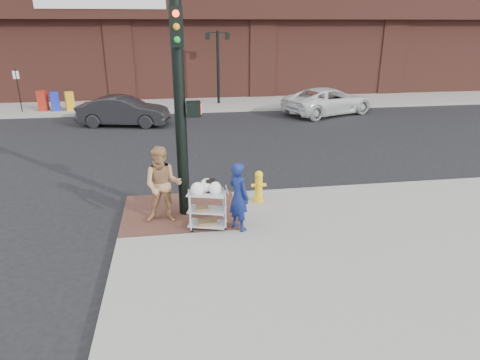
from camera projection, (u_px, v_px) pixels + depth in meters
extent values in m
plane|color=black|center=(208.00, 232.00, 9.85)|extent=(220.00, 220.00, 0.00)
cube|color=#97958F|center=(308.00, 72.00, 41.34)|extent=(65.00, 36.00, 0.15)
cube|color=#502E25|center=(181.00, 211.00, 10.55)|extent=(2.80, 2.40, 0.01)
cylinder|color=black|center=(218.00, 68.00, 24.25)|extent=(0.16, 0.16, 4.00)
cube|color=black|center=(217.00, 32.00, 23.59)|extent=(1.20, 0.06, 0.06)
cube|color=black|center=(208.00, 36.00, 23.58)|extent=(0.22, 0.22, 0.35)
cube|color=black|center=(227.00, 36.00, 23.74)|extent=(0.22, 0.22, 0.35)
cylinder|color=black|center=(19.00, 91.00, 22.09)|extent=(0.05, 0.05, 2.20)
cylinder|color=black|center=(180.00, 112.00, 9.61)|extent=(0.26, 0.26, 5.00)
cube|color=black|center=(193.00, 109.00, 9.64)|extent=(0.32, 0.28, 0.34)
cube|color=#FF260C|center=(201.00, 109.00, 9.66)|extent=(0.02, 0.18, 0.22)
cube|color=black|center=(176.00, 27.00, 8.73)|extent=(0.28, 0.18, 0.80)
imported|color=navy|center=(239.00, 196.00, 9.40)|extent=(0.62, 0.69, 1.57)
imported|color=#AA7B50|center=(163.00, 185.00, 9.73)|extent=(0.95, 0.79, 1.81)
imported|color=black|center=(124.00, 111.00, 19.89)|extent=(4.35, 2.25, 1.36)
imported|color=silver|center=(329.00, 101.00, 22.41)|extent=(5.46, 3.99, 1.38)
cube|color=#AEAFB4|center=(207.00, 193.00, 9.42)|extent=(0.93, 0.68, 0.03)
cube|color=#AEAFB4|center=(207.00, 210.00, 9.56)|extent=(0.93, 0.68, 0.03)
cube|color=#AEAFB4|center=(208.00, 224.00, 9.68)|extent=(0.93, 0.68, 0.03)
cube|color=black|center=(211.00, 186.00, 9.43)|extent=(0.20, 0.13, 0.29)
cube|color=brown|center=(202.00, 208.00, 9.53)|extent=(0.28, 0.31, 0.07)
cube|color=brown|center=(208.00, 222.00, 9.66)|extent=(0.42, 0.33, 0.06)
cylinder|color=yellow|center=(258.00, 199.00, 11.17)|extent=(0.27, 0.27, 0.08)
cylinder|color=yellow|center=(259.00, 187.00, 11.05)|extent=(0.19, 0.19, 0.60)
sphere|color=yellow|center=(259.00, 175.00, 10.94)|extent=(0.21, 0.21, 0.21)
cylinder|color=yellow|center=(259.00, 185.00, 11.04)|extent=(0.39, 0.09, 0.09)
cube|color=#A92213|center=(43.00, 101.00, 22.61)|extent=(0.49, 0.45, 1.06)
cube|color=orange|center=(70.00, 101.00, 22.69)|extent=(0.53, 0.51, 0.99)
cube|color=#1C2AB7|center=(55.00, 101.00, 22.59)|extent=(0.47, 0.43, 0.98)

